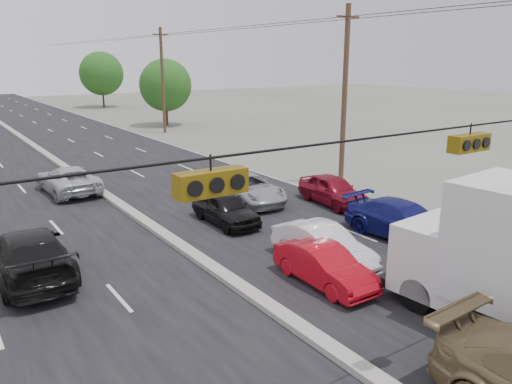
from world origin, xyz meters
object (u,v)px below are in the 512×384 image
utility_pole_right_b (345,95)px  oncoming_far (68,180)px  red_sedan (324,266)px  queue_car_d (404,221)px  queue_car_c (247,189)px  tree_right_mid (165,85)px  tree_right_far (101,74)px  queue_car_e (333,190)px  queue_car_b (323,246)px  oncoming_near (29,255)px  queue_car_a (225,209)px  utility_pole_right_c (163,80)px

utility_pole_right_b → oncoming_far: 16.03m
red_sedan → queue_car_d: bearing=15.3°
queue_car_c → oncoming_far: (-7.07, 6.99, 0.01)m
tree_right_mid → tree_right_far: (1.00, 25.00, 0.62)m
queue_car_c → queue_car_e: size_ratio=1.20×
utility_pole_right_b → queue_car_d: size_ratio=1.94×
queue_car_b → queue_car_e: bearing=44.3°
tree_right_far → queue_car_b: bearing=-101.1°
tree_right_mid → oncoming_near: size_ratio=1.26×
queue_car_a → red_sedan: bearing=-93.5°
queue_car_c → queue_car_e: bearing=-35.9°
queue_car_a → oncoming_near: size_ratio=0.72×
queue_car_b → red_sedan: bearing=-130.7°
red_sedan → oncoming_far: size_ratio=0.75×
tree_right_far → oncoming_near: 62.75m
tree_right_far → queue_car_c: 56.43m
queue_car_c → queue_car_e: (3.34, -2.76, 0.02)m
tree_right_far → oncoming_near: tree_right_far is taller
queue_car_a → oncoming_near: bearing=-170.7°
oncoming_near → tree_right_far: bearing=-108.9°
queue_car_b → oncoming_near: bearing=151.5°
tree_right_mid → oncoming_far: (-16.40, -23.32, -3.61)m
red_sedan → tree_right_mid: bearing=73.6°
queue_car_a → tree_right_mid: bearing=70.7°
utility_pole_right_c → tree_right_mid: bearing=63.4°
red_sedan → queue_car_e: bearing=46.7°
queue_car_a → queue_car_e: 6.03m
oncoming_far → utility_pole_right_c: bearing=-129.6°
queue_car_b → oncoming_near: 9.96m
red_sedan → queue_car_a: bearing=86.7°
oncoming_near → utility_pole_right_b: bearing=-166.7°
tree_right_mid → queue_car_a: 34.98m
tree_right_far → oncoming_far: 51.53m
utility_pole_right_c → tree_right_far: size_ratio=1.23×
queue_car_c → queue_car_e: queue_car_e is taller
utility_pole_right_c → tree_right_far: 30.20m
queue_car_d → oncoming_near: bearing=156.7°
utility_pole_right_c → tree_right_far: utility_pole_right_c is taller
oncoming_far → oncoming_near: bearing=67.4°
utility_pole_right_b → queue_car_e: size_ratio=2.33×
oncoming_far → queue_car_b: bearing=105.5°
utility_pole_right_c → utility_pole_right_b: bearing=-90.0°
tree_right_mid → queue_car_d: size_ratio=1.38×
queue_car_a → queue_car_e: (6.02, -0.42, 0.04)m
queue_car_c → queue_car_d: 8.40m
utility_pole_right_b → queue_car_a: bearing=-164.4°
queue_car_d → queue_car_e: 5.42m
utility_pole_right_b → tree_right_mid: (2.50, 30.00, -0.77)m
red_sedan → queue_car_c: size_ratio=0.76×
tree_right_far → queue_car_d: bearing=-97.2°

